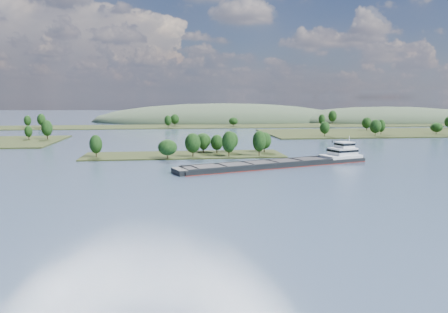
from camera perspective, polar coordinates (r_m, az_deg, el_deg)
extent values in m
plane|color=#3B4F67|center=(162.44, -4.47, -2.65)|extent=(1800.00, 1800.00, 0.00)
cube|color=#252E14|center=(221.67, -5.23, 0.13)|extent=(100.00, 30.00, 1.20)
cylinder|color=black|center=(212.25, 0.65, 0.54)|extent=(0.50, 0.50, 4.10)
ellipsoid|color=black|center=(211.66, 0.65, 1.94)|extent=(6.92, 6.92, 10.55)
cylinder|color=black|center=(234.07, -2.76, 1.10)|extent=(0.50, 0.50, 3.20)
ellipsoid|color=black|center=(233.64, -2.77, 2.09)|extent=(8.64, 8.64, 8.22)
cylinder|color=black|center=(212.94, -4.09, 0.50)|extent=(0.50, 0.50, 3.77)
ellipsoid|color=black|center=(212.39, -4.11, 1.79)|extent=(7.75, 7.75, 9.71)
cylinder|color=black|center=(227.10, -2.67, 0.88)|extent=(0.50, 0.50, 3.12)
ellipsoid|color=black|center=(226.66, -2.68, 1.88)|extent=(5.48, 5.48, 8.03)
cylinder|color=black|center=(207.76, -7.37, 0.16)|extent=(0.50, 0.50, 2.95)
ellipsoid|color=black|center=(207.31, -7.39, 1.19)|extent=(9.05, 9.05, 7.58)
cylinder|color=black|center=(219.86, -16.35, 0.40)|extent=(0.50, 0.50, 3.52)
ellipsoid|color=black|center=(219.36, -16.40, 1.56)|extent=(6.20, 6.20, 9.04)
cylinder|color=black|center=(225.84, -0.94, 0.86)|extent=(0.50, 0.50, 3.15)
ellipsoid|color=black|center=(225.39, -0.94, 1.87)|extent=(6.45, 6.45, 8.11)
cylinder|color=black|center=(230.64, 5.29, 1.01)|extent=(0.50, 0.50, 3.46)
ellipsoid|color=black|center=(230.17, 5.30, 2.10)|extent=(7.41, 7.41, 8.91)
cylinder|color=black|center=(216.52, 4.61, 0.66)|extent=(0.50, 0.50, 4.09)
ellipsoid|color=black|center=(215.94, 4.63, 2.03)|extent=(6.71, 6.71, 10.52)
cylinder|color=black|center=(229.71, 0.96, 1.02)|extent=(0.50, 0.50, 3.53)
ellipsoid|color=black|center=(229.23, 0.97, 2.13)|extent=(7.40, 7.40, 9.08)
cylinder|color=black|center=(322.54, -22.07, 2.50)|extent=(0.50, 0.50, 4.31)
ellipsoid|color=black|center=(322.14, -22.12, 3.47)|extent=(7.41, 7.41, 11.08)
cylinder|color=black|center=(326.66, -24.14, 2.34)|extent=(0.50, 0.50, 3.07)
ellipsoid|color=black|center=(326.36, -24.17, 3.02)|extent=(5.22, 5.22, 7.91)
cylinder|color=black|center=(330.25, 13.00, 2.91)|extent=(0.50, 0.50, 3.56)
ellipsoid|color=black|center=(329.92, 13.02, 3.69)|extent=(7.21, 7.21, 9.15)
cylinder|color=black|center=(379.50, 25.97, 2.88)|extent=(0.50, 0.50, 2.95)
ellipsoid|color=black|center=(379.25, 26.01, 3.45)|extent=(9.24, 9.24, 7.59)
cylinder|color=black|center=(344.30, 19.14, 2.91)|extent=(0.50, 0.50, 3.99)
ellipsoid|color=black|center=(343.95, 19.18, 3.75)|extent=(8.54, 8.54, 10.27)
cylinder|color=black|center=(358.81, 19.82, 3.04)|extent=(0.50, 0.50, 3.80)
ellipsoid|color=black|center=(358.48, 19.86, 3.81)|extent=(6.12, 6.12, 9.76)
cylinder|color=black|center=(396.51, 18.12, 3.51)|extent=(0.50, 0.50, 3.76)
ellipsoid|color=black|center=(396.22, 18.14, 4.20)|extent=(8.40, 8.40, 9.68)
cylinder|color=black|center=(448.97, 27.21, 3.48)|extent=(0.50, 0.50, 3.63)
ellipsoid|color=black|center=(448.72, 27.25, 4.07)|extent=(6.78, 6.78, 9.33)
cube|color=#252E14|center=(440.64, -6.25, 3.89)|extent=(900.00, 60.00, 1.20)
cylinder|color=black|center=(456.90, -24.24, 3.70)|extent=(0.50, 0.50, 3.82)
ellipsoid|color=black|center=(456.64, -24.28, 4.31)|extent=(6.62, 6.62, 9.82)
cylinder|color=black|center=(450.38, 12.64, 4.15)|extent=(0.50, 0.50, 3.90)
ellipsoid|color=black|center=(450.12, 12.66, 4.78)|extent=(6.51, 6.51, 10.03)
cylinder|color=black|center=(444.91, -6.43, 4.25)|extent=(0.50, 0.50, 3.91)
ellipsoid|color=black|center=(444.64, -6.44, 4.89)|extent=(8.73, 8.73, 10.06)
cylinder|color=black|center=(489.97, 13.97, 4.44)|extent=(0.50, 0.50, 4.77)
ellipsoid|color=black|center=(489.68, 13.99, 5.15)|extent=(9.12, 9.12, 12.27)
cylinder|color=black|center=(451.10, -22.72, 3.78)|extent=(0.50, 0.50, 4.35)
ellipsoid|color=black|center=(450.81, -22.75, 4.48)|extent=(7.73, 7.73, 11.18)
cylinder|color=black|center=(436.66, 1.24, 4.17)|extent=(0.50, 0.50, 2.95)
ellipsoid|color=black|center=(436.44, 1.24, 4.66)|extent=(9.10, 9.10, 7.58)
cylinder|color=black|center=(420.95, -7.32, 4.04)|extent=(0.50, 0.50, 3.85)
ellipsoid|color=black|center=(420.67, -7.33, 4.70)|extent=(6.74, 6.74, 9.89)
ellipsoid|color=#364831|center=(576.29, 20.50, 4.34)|extent=(260.00, 140.00, 36.00)
ellipsoid|color=#364831|center=(544.60, -0.10, 4.66)|extent=(320.00, 160.00, 44.00)
cube|color=black|center=(187.36, 7.02, -1.13)|extent=(86.69, 38.37, 2.41)
cube|color=maroon|center=(187.44, 7.02, -1.28)|extent=(86.97, 38.65, 0.27)
cube|color=black|center=(187.16, 3.87, -0.62)|extent=(64.62, 22.10, 0.88)
cube|color=black|center=(178.01, 5.59, -1.07)|extent=(64.62, 22.10, 0.88)
cube|color=black|center=(182.59, 4.71, -0.89)|extent=(65.54, 30.34, 0.33)
cube|color=black|center=(171.67, -2.25, -1.31)|extent=(12.23, 11.67, 0.38)
cube|color=black|center=(176.78, 1.34, -1.04)|extent=(12.23, 11.67, 0.38)
cube|color=black|center=(182.54, 4.71, -0.79)|extent=(12.23, 11.67, 0.38)
cube|color=black|center=(188.90, 7.87, -0.55)|extent=(12.23, 11.67, 0.38)
cube|color=black|center=(195.80, 10.81, -0.32)|extent=(12.23, 11.67, 0.38)
cube|color=black|center=(167.67, -5.86, -2.00)|extent=(6.27, 10.41, 2.19)
cylinder|color=black|center=(167.79, -5.52, -1.46)|extent=(0.33, 0.33, 2.41)
cube|color=white|center=(207.37, 14.95, 0.04)|extent=(20.00, 15.58, 1.32)
cube|color=white|center=(207.81, 15.20, 0.66)|extent=(13.20, 11.82, 3.29)
cube|color=black|center=(207.76, 15.21, 0.78)|extent=(13.47, 12.09, 0.99)
cube|color=white|center=(208.21, 15.46, 1.46)|extent=(8.34, 8.34, 2.41)
cube|color=black|center=(208.17, 15.46, 1.58)|extent=(8.62, 8.62, 0.88)
cube|color=white|center=(208.08, 15.47, 1.82)|extent=(8.89, 8.89, 0.22)
cylinder|color=white|center=(209.77, 16.05, 2.20)|extent=(0.28, 0.28, 2.85)
cylinder|color=black|center=(207.70, 13.97, 1.92)|extent=(0.69, 0.69, 1.32)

